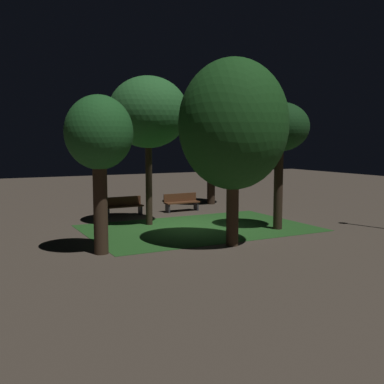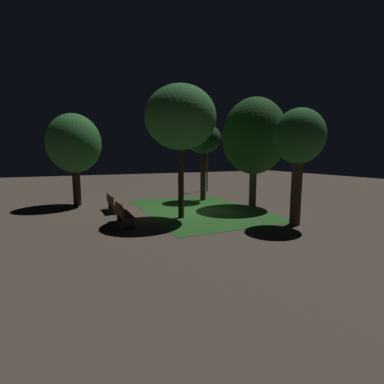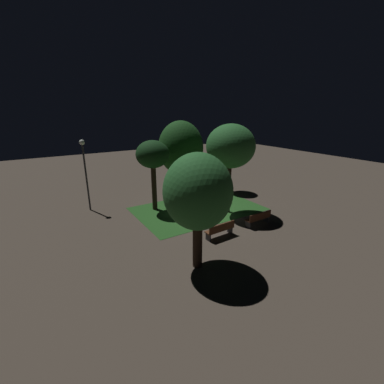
{
  "view_description": "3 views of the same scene",
  "coord_description": "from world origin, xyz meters",
  "views": [
    {
      "loc": [
        8.34,
        16.17,
        3.42
      ],
      "look_at": [
        0.05,
        0.13,
        1.44
      ],
      "focal_mm": 42.79,
      "sensor_mm": 36.0,
      "label": 1
    },
    {
      "loc": [
        12.91,
        -5.86,
        2.91
      ],
      "look_at": [
        0.56,
        -0.36,
        1.08
      ],
      "focal_mm": 25.18,
      "sensor_mm": 36.0,
      "label": 2
    },
    {
      "loc": [
        -9.93,
        -14.43,
        6.96
      ],
      "look_at": [
        -0.53,
        0.53,
        1.3
      ],
      "focal_mm": 24.37,
      "sensor_mm": 36.0,
      "label": 3
    }
  ],
  "objects": [
    {
      "name": "bench_path_side",
      "position": [
        -1.5,
        -4.01,
        0.48
      ],
      "size": [
        1.82,
        0.55,
        0.88
      ],
      "color": "#512D19",
      "rests_on": "ground"
    },
    {
      "name": "tree_near_wall",
      "position": [
        4.49,
        2.66,
        3.58
      ],
      "size": [
        2.05,
        2.05,
        4.83
      ],
      "color": "#38281C",
      "rests_on": "ground"
    },
    {
      "name": "tree_back_right",
      "position": [
        1.32,
        -1.27,
        4.59
      ],
      "size": [
        3.23,
        3.23,
        6.07
      ],
      "color": "#2D2116",
      "rests_on": "ground"
    },
    {
      "name": "tree_right_canopy",
      "position": [
        -2.82,
        1.93,
        3.91
      ],
      "size": [
        2.29,
        2.29,
        4.95
      ],
      "color": "#2D2116",
      "rests_on": "ground"
    },
    {
      "name": "bench_back_row",
      "position": [
        1.5,
        -4.01,
        0.48
      ],
      "size": [
        1.81,
        0.5,
        0.88
      ],
      "color": "#422314",
      "rests_on": "ground"
    },
    {
      "name": "tree_lawn_side",
      "position": [
        0.32,
        3.56,
        3.97
      ],
      "size": [
        3.56,
        3.56,
        6.11
      ],
      "color": "#423021",
      "rests_on": "ground"
    },
    {
      "name": "tree_left_canopy",
      "position": [
        -4.14,
        -5.68,
        3.58
      ],
      "size": [
        2.99,
        2.99,
        5.29
      ],
      "color": "#2D2116",
      "rests_on": "ground"
    },
    {
      "name": "grass_lawn",
      "position": [
        -0.15,
        0.34,
        0.01
      ],
      "size": [
        8.81,
        5.81,
        0.01
      ],
      "primitive_type": "cube",
      "color": "#23511E",
      "rests_on": "ground"
    },
    {
      "name": "ground_plane",
      "position": [
        0.0,
        0.0,
        0.0
      ],
      "size": [
        60.0,
        60.0,
        0.0
      ],
      "primitive_type": "plane",
      "color": "#473D33"
    }
  ]
}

